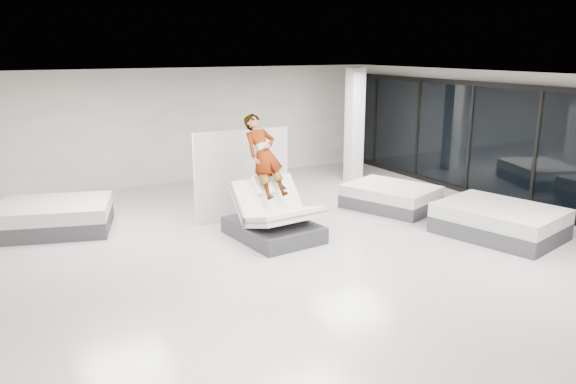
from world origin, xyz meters
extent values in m
plane|color=#B2AFA8|center=(0.00, 0.00, 0.00)|extent=(14.00, 14.00, 0.00)
plane|color=#252528|center=(0.00, 0.00, 3.20)|extent=(14.00, 14.00, 0.00)
cube|color=silver|center=(0.00, 7.00, 1.60)|extent=(12.00, 0.04, 3.20)
cube|color=silver|center=(6.00, 0.00, 1.60)|extent=(0.04, 14.00, 3.20)
cube|color=#343438|center=(-0.25, 1.25, 0.16)|extent=(1.57, 1.99, 0.33)
cube|color=silver|center=(-0.27, 1.46, 0.75)|extent=(1.46, 0.87, 0.86)
cube|color=#5C5C61|center=(-0.27, 1.46, 0.75)|extent=(1.47, 0.75, 0.76)
cube|color=silver|center=(-0.21, 0.83, 0.55)|extent=(1.48, 1.09, 0.44)
cube|color=#5C5C61|center=(-0.21, 0.83, 0.55)|extent=(1.50, 1.06, 0.27)
cube|color=white|center=(-0.27, 1.50, 1.08)|extent=(0.54, 0.38, 0.37)
imported|color=slate|center=(-0.28, 1.55, 1.26)|extent=(0.82, 1.83, 1.23)
cube|color=black|center=(-0.03, 1.22, 1.04)|extent=(0.06, 0.15, 0.08)
cube|color=silver|center=(-0.24, 2.74, 1.00)|extent=(2.21, 0.13, 2.01)
cube|color=#343438|center=(3.22, 1.82, 0.15)|extent=(2.13, 2.42, 0.30)
cube|color=silver|center=(3.22, 1.82, 0.43)|extent=(2.13, 2.42, 0.25)
cube|color=#343438|center=(3.85, -0.86, 0.17)|extent=(2.21, 2.63, 0.34)
cube|color=silver|center=(3.85, -0.86, 0.48)|extent=(2.21, 2.63, 0.28)
cube|color=#343438|center=(-4.07, 3.84, 0.17)|extent=(2.61, 2.24, 0.33)
cube|color=silver|center=(-4.07, 3.84, 0.47)|extent=(2.61, 2.24, 0.28)
cube|color=silver|center=(4.00, 4.50, 1.60)|extent=(0.40, 0.40, 3.20)
cube|color=#1F2933|center=(5.90, 0.00, 1.45)|extent=(0.06, 13.40, 2.80)
cube|color=black|center=(5.90, 0.00, 0.06)|extent=(0.12, 13.40, 0.12)
cube|color=black|center=(5.90, 0.00, 2.86)|extent=(0.12, 13.40, 0.12)
cube|color=black|center=(5.90, 0.00, 1.45)|extent=(0.09, 0.08, 2.80)
cube|color=black|center=(5.90, 2.00, 1.45)|extent=(0.09, 0.08, 2.80)
cube|color=black|center=(5.90, 4.00, 1.45)|extent=(0.09, 0.08, 2.80)
cube|color=black|center=(5.90, 6.00, 1.45)|extent=(0.09, 0.08, 2.80)
camera|label=1|loc=(-5.17, -8.36, 3.74)|focal=35.00mm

